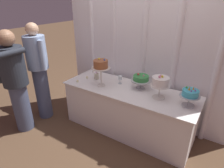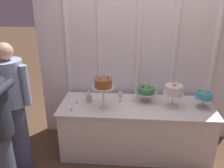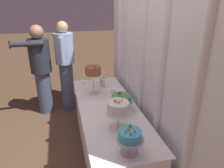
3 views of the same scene
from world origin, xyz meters
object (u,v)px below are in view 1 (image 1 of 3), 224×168
(tealight_near_left, at_px, (87,77))
(guest_girl_blue_dress, at_px, (15,80))
(cake_display_midright, at_px, (160,82))
(cake_table, at_px, (128,110))
(cake_display_rightmost, at_px, (190,94))
(wine_glass, at_px, (120,78))
(tealight_far_left, at_px, (78,81))
(cake_display_midleft, at_px, (141,79))
(guest_man_pink_jacket, at_px, (39,69))
(cake_display_leftmost, at_px, (101,65))
(flower_vase, at_px, (96,75))

(tealight_near_left, relative_size, guest_girl_blue_dress, 0.03)
(cake_display_midright, relative_size, tealight_near_left, 7.80)
(cake_display_midright, bearing_deg, cake_table, 179.66)
(tealight_near_left, bearing_deg, cake_display_rightmost, -0.01)
(cake_table, xyz_separation_m, wine_glass, (-0.22, 0.11, 0.47))
(tealight_far_left, bearing_deg, cake_display_midleft, 19.78)
(cake_display_rightmost, bearing_deg, guest_man_pink_jacket, -168.93)
(cake_display_midleft, xyz_separation_m, cake_display_rightmost, (0.74, -0.14, 0.01))
(cake_display_rightmost, bearing_deg, cake_display_midright, 179.61)
(cake_display_rightmost, distance_m, wine_glass, 1.10)
(wine_glass, xyz_separation_m, guest_girl_blue_dress, (-1.25, -1.02, 0.05))
(tealight_far_left, bearing_deg, cake_table, 14.25)
(cake_display_midleft, relative_size, wine_glass, 2.33)
(wine_glass, height_order, tealight_far_left, wine_glass)
(cake_display_midleft, relative_size, cake_display_rightmost, 1.15)
(wine_glass, relative_size, tealight_far_left, 3.02)
(cake_display_rightmost, height_order, tealight_far_left, cake_display_rightmost)
(cake_table, xyz_separation_m, guest_man_pink_jacket, (-1.48, -0.47, 0.55))
(cake_display_rightmost, xyz_separation_m, wine_glass, (-1.10, 0.12, -0.07))
(tealight_near_left, bearing_deg, cake_display_leftmost, -15.87)
(cake_display_rightmost, height_order, tealight_near_left, cake_display_rightmost)
(tealight_far_left, bearing_deg, tealight_near_left, 81.99)
(cake_display_leftmost, bearing_deg, guest_man_pink_jacket, -161.34)
(tealight_far_left, height_order, guest_man_pink_jacket, guest_man_pink_jacket)
(cake_table, distance_m, cake_display_rightmost, 1.03)
(cake_table, height_order, flower_vase, flower_vase)
(tealight_near_left, bearing_deg, cake_display_midleft, 8.48)
(cake_display_leftmost, xyz_separation_m, cake_display_midleft, (0.57, 0.25, -0.18))
(cake_display_midright, relative_size, tealight_far_left, 7.77)
(cake_display_leftmost, xyz_separation_m, guest_man_pink_jacket, (-1.04, -0.35, -0.17))
(flower_vase, bearing_deg, tealight_far_left, -125.00)
(tealight_near_left, height_order, guest_girl_blue_dress, guest_girl_blue_dress)
(cake_display_leftmost, height_order, wine_glass, cake_display_leftmost)
(cake_table, bearing_deg, tealight_far_left, -165.75)
(cake_display_leftmost, xyz_separation_m, wine_glass, (0.21, 0.23, -0.24))
(cake_display_midleft, height_order, wine_glass, cake_display_midleft)
(cake_display_midright, height_order, flower_vase, cake_display_midright)
(cake_display_midright, xyz_separation_m, guest_girl_blue_dress, (-1.95, -0.90, -0.09))
(cake_display_midleft, xyz_separation_m, wine_glass, (-0.35, -0.02, -0.06))
(cake_display_rightmost, bearing_deg, flower_vase, 177.75)
(cake_display_midright, xyz_separation_m, tealight_near_left, (-1.29, -0.00, -0.22))
(cake_display_midleft, distance_m, guest_girl_blue_dress, 1.91)
(cake_display_leftmost, distance_m, wine_glass, 0.40)
(guest_man_pink_jacket, bearing_deg, cake_display_rightmost, 11.07)
(guest_girl_blue_dress, bearing_deg, cake_display_midright, 24.81)
(wine_glass, height_order, flower_vase, flower_vase)
(cake_table, relative_size, guest_man_pink_jacket, 1.24)
(tealight_far_left, bearing_deg, guest_girl_blue_dress, -132.31)
(wine_glass, xyz_separation_m, flower_vase, (-0.43, -0.06, -0.02))
(flower_vase, relative_size, guest_girl_blue_dress, 0.11)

